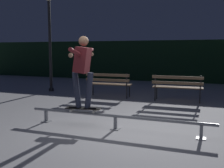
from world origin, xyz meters
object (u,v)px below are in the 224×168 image
at_px(skateboarder, 83,66).
at_px(park_bench_left_center, 177,85).
at_px(grind_rail, 115,118).
at_px(skateboard, 83,108).
at_px(lamp_post_left, 50,29).
at_px(park_bench_leftmost, 108,82).

bearing_deg(skateboarder, park_bench_left_center, 65.90).
height_order(grind_rail, skateboard, skateboard).
relative_size(skateboard, skateboarder, 0.51).
relative_size(grind_rail, lamp_post_left, 1.04).
xyz_separation_m(skateboard, park_bench_left_center, (1.60, 3.56, 0.15)).
distance_m(grind_rail, park_bench_left_center, 3.67).
xyz_separation_m(park_bench_left_center, lamp_post_left, (-5.11, 0.50, 1.94)).
height_order(skateboarder, park_bench_left_center, skateboarder).
bearing_deg(park_bench_left_center, skateboarder, -114.10).
bearing_deg(park_bench_left_center, skateboard, -114.14).
bearing_deg(park_bench_left_center, park_bench_leftmost, 180.00).
xyz_separation_m(grind_rail, park_bench_leftmost, (-1.55, 3.56, 0.29)).
bearing_deg(lamp_post_left, park_bench_left_center, -5.62).
bearing_deg(grind_rail, park_bench_left_center, 76.70).
relative_size(park_bench_leftmost, park_bench_left_center, 1.00).
distance_m(skateboard, park_bench_leftmost, 3.65).
distance_m(park_bench_left_center, lamp_post_left, 5.49).
bearing_deg(skateboarder, skateboard, -172.72).
bearing_deg(lamp_post_left, skateboard, -49.17).
bearing_deg(park_bench_leftmost, lamp_post_left, 169.51).
distance_m(park_bench_leftmost, lamp_post_left, 3.37).
xyz_separation_m(skateboard, lamp_post_left, (-3.51, 4.06, 2.09)).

